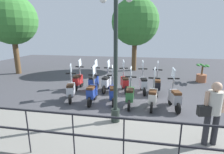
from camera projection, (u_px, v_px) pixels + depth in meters
The scene contains 20 objects.
ground_plane at pixel (122, 98), 7.78m from camera, with size 28.00×28.00×0.00m, color #424247.
promenade_walkway at pixel (108, 137), 4.75m from camera, with size 2.20×20.00×0.15m.
fence_railing at pixel (98, 130), 3.55m from camera, with size 0.04×16.03×1.07m.
lamp_post_near at pixel (116, 65), 5.00m from camera, with size 0.26×0.90×4.05m.
pedestrian_with_bag at pixel (213, 109), 4.08m from camera, with size 0.40×0.63×1.59m.
tree_large at pixel (12, 20), 11.67m from camera, with size 3.34×3.34×5.39m.
tree_distant at pixel (135, 22), 12.80m from camera, with size 3.47×3.47×5.36m.
potted_palm at pixel (202, 75), 10.27m from camera, with size 1.06×0.66×1.05m.
scooter_near_0 at pixel (175, 97), 6.55m from camera, with size 1.22×0.47×1.54m.
scooter_near_1 at pixel (153, 96), 6.61m from camera, with size 1.23×0.44×1.54m.
scooter_near_2 at pixel (130, 95), 6.81m from camera, with size 1.23×0.44×1.54m.
scooter_near_3 at pixel (113, 92), 7.05m from camera, with size 1.22×0.50×1.54m.
scooter_near_4 at pixel (92, 92), 7.11m from camera, with size 1.23×0.44×1.54m.
scooter_near_5 at pixel (71, 90), 7.40m from camera, with size 1.20×0.53×1.54m.
scooter_far_0 at pixel (157, 85), 8.15m from camera, with size 1.23×0.44×1.54m.
scooter_far_1 at pixel (143, 83), 8.36m from camera, with size 1.23×0.47×1.54m.
scooter_far_2 at pixel (124, 82), 8.52m from camera, with size 1.20×0.54×1.54m.
scooter_far_3 at pixel (107, 82), 8.59m from camera, with size 1.23×0.44×1.54m.
scooter_far_4 at pixel (94, 81), 8.66m from camera, with size 1.23×0.44×1.54m.
scooter_far_5 at pixel (78, 80), 8.88m from camera, with size 1.23×0.44×1.54m.
Camera 1 is at (-7.28, -0.85, 2.81)m, focal length 28.00 mm.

